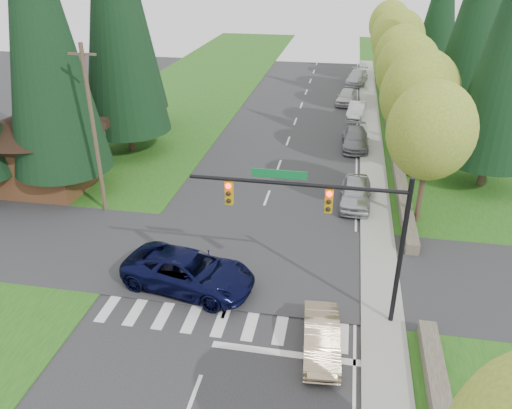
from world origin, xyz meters
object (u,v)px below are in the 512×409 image
(parked_car_a, at_px, (356,193))
(parked_car_d, at_px, (347,96))
(parked_car_c, at_px, (357,110))
(suv_navy, at_px, (189,271))
(parked_car_e, at_px, (357,77))
(sedan_champagne, at_px, (321,338))
(parked_car_b, at_px, (355,139))

(parked_car_a, relative_size, parked_car_d, 1.03)
(parked_car_a, distance_m, parked_car_c, 18.71)
(suv_navy, distance_m, parked_car_e, 43.28)
(parked_car_a, relative_size, parked_car_e, 0.86)
(suv_navy, bearing_deg, parked_car_a, -25.47)
(sedan_champagne, distance_m, parked_car_c, 32.13)
(parked_car_a, height_order, parked_car_b, parked_car_a)
(parked_car_b, xyz_separation_m, parked_car_c, (0.08, 8.38, -0.03))
(parked_car_b, relative_size, parked_car_c, 1.19)
(sedan_champagne, xyz_separation_m, parked_car_d, (0.22, 36.75, 0.11))
(sedan_champagne, xyz_separation_m, parked_car_b, (1.17, 23.73, 0.07))
(parked_car_c, bearing_deg, parked_car_d, 109.63)
(parked_car_a, relative_size, parked_car_b, 0.93)
(suv_navy, relative_size, parked_car_c, 1.49)
(suv_navy, height_order, parked_car_e, suv_navy)
(parked_car_b, height_order, parked_car_d, parked_car_d)
(suv_navy, xyz_separation_m, parked_car_b, (7.58, 20.58, -0.14))
(parked_car_b, bearing_deg, suv_navy, -111.80)
(suv_navy, distance_m, parked_car_b, 21.93)
(parked_car_a, distance_m, parked_car_d, 23.38)
(sedan_champagne, distance_m, parked_car_a, 13.46)
(parked_car_c, xyz_separation_m, parked_car_e, (0.00, 13.65, 0.10))
(sedan_champagne, height_order, parked_car_a, parked_car_a)
(parked_car_b, height_order, parked_car_e, parked_car_e)
(sedan_champagne, relative_size, parked_car_d, 0.88)
(parked_car_c, relative_size, parked_car_d, 0.93)
(parked_car_c, distance_m, parked_car_d, 4.76)
(parked_car_b, distance_m, parked_car_c, 8.38)
(parked_car_c, bearing_deg, parked_car_a, -82.85)
(sedan_champagne, height_order, parked_car_c, parked_car_c)
(sedan_champagne, bearing_deg, parked_car_d, 84.62)
(parked_car_c, distance_m, parked_car_e, 13.65)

